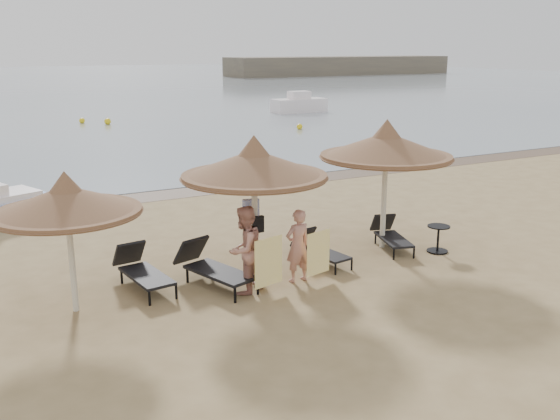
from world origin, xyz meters
The scene contains 20 objects.
ground centered at (0.00, 0.00, 0.00)m, with size 160.00×160.00×0.00m, color #A1875A.
wet_sand_strip centered at (0.00, 9.40, 0.00)m, with size 200.00×1.60×0.01m, color brown.
palapa_left centered at (-3.42, 1.13, 2.10)m, with size 2.67×2.67×2.64m.
palapa_center centered at (0.31, 1.18, 2.41)m, with size 3.05×3.05×3.03m.
palapa_right centered at (3.91, 1.50, 2.49)m, with size 3.15×3.15×3.12m.
lounger_far_left centered at (-2.00, 1.73, 0.37)m, with size 0.84×1.91×0.83m.
lounger_near_left centered at (-0.70, 1.17, 0.40)m, with size 1.21×2.09×0.89m.
lounger_near_right centered at (1.95, 1.30, 0.32)m, with size 0.76×1.65×0.71m.
lounger_far_right centered at (4.06, 1.38, 0.33)m, with size 1.00×1.72×0.73m.
side_table centered at (4.85, 0.57, 0.30)m, with size 0.53×0.53×0.64m.
person_left centered at (-0.26, 0.47, 1.03)m, with size 0.94×0.61×2.05m, color tan.
person_right centered at (0.95, 0.49, 0.90)m, with size 0.83×0.54×1.80m, color tan.
towel_left centered at (0.09, 0.12, 0.68)m, with size 0.69×0.18×0.99m.
towel_right centered at (1.30, 0.24, 0.64)m, with size 0.65×0.18×0.92m.
bag_patterned centered at (0.31, 1.36, 1.43)m, with size 0.36×0.16×0.44m.
bag_dark centered at (0.31, 1.02, 1.19)m, with size 0.25×0.11×0.35m.
pedal_boat centered at (-3.89, 8.47, 0.41)m, with size 2.73×2.18×1.11m.
buoy_mid centered at (2.52, 30.64, 0.18)m, with size 0.36×0.36×0.36m, color yellow.
buoy_right centered at (13.15, 21.52, 0.17)m, with size 0.34×0.34×0.34m, color yellow.
buoy_extra centered at (3.80, 29.22, 0.20)m, with size 0.41×0.41×0.41m, color yellow.
Camera 1 is at (-5.16, -10.11, 4.77)m, focal length 40.00 mm.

